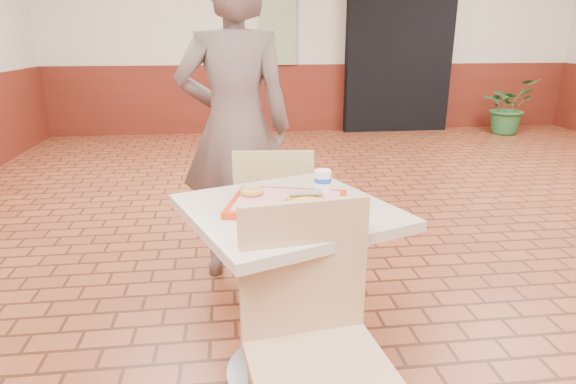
{
  "coord_description": "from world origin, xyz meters",
  "views": [
    {
      "loc": [
        -1.37,
        -2.34,
        1.4
      ],
      "look_at": [
        -1.16,
        -0.6,
        0.84
      ],
      "focal_mm": 30.0,
      "sensor_mm": 36.0,
      "label": 1
    }
  ],
  "objects": [
    {
      "name": "paper_cup",
      "position": [
        -1.0,
        -0.5,
        0.85
      ],
      "size": [
        0.07,
        0.07,
        0.09
      ],
      "rotation": [
        0.0,
        0.0,
        -0.31
      ],
      "color": "white",
      "rests_on": "serving_tray"
    },
    {
      "name": "potted_plant",
      "position": [
        2.76,
        4.4,
        0.41
      ],
      "size": [
        0.94,
        0.89,
        0.82
      ],
      "primitive_type": "imported",
      "rotation": [
        0.0,
        0.0,
        0.44
      ],
      "color": "#26602B",
      "rests_on": "ground"
    },
    {
      "name": "chair_main_front",
      "position": [
        -1.13,
        -1.06,
        0.51
      ],
      "size": [
        0.48,
        0.48,
        0.92
      ],
      "rotation": [
        0.0,
        0.0,
        0.13
      ],
      "color": "tan",
      "rests_on": "ground"
    },
    {
      "name": "serving_tray",
      "position": [
        -1.16,
        -0.6,
        0.79
      ],
      "size": [
        0.44,
        0.34,
        0.03
      ],
      "rotation": [
        0.0,
        0.0,
        -0.26
      ],
      "color": "red",
      "rests_on": "main_table"
    },
    {
      "name": "main_table",
      "position": [
        -1.16,
        -0.6,
        0.52
      ],
      "size": [
        0.73,
        0.73,
        0.78
      ],
      "rotation": [
        0.0,
        0.0,
        0.37
      ],
      "color": "beige",
      "rests_on": "ground"
    },
    {
      "name": "room_shell",
      "position": [
        0.0,
        0.0,
        1.5
      ],
      "size": [
        8.01,
        10.01,
        3.01
      ],
      "color": "brown",
      "rests_on": "ground"
    },
    {
      "name": "ring_donut",
      "position": [
        -1.29,
        -0.52,
        0.82
      ],
      "size": [
        0.12,
        0.12,
        0.03
      ],
      "primitive_type": "torus",
      "rotation": [
        0.0,
        0.0,
        0.28
      ],
      "color": "gold",
      "rests_on": "serving_tray"
    },
    {
      "name": "corridor_doorway",
      "position": [
        1.2,
        4.88,
        1.1
      ],
      "size": [
        1.6,
        0.22,
        2.2
      ],
      "primitive_type": "cube",
      "color": "black",
      "rests_on": "ground"
    },
    {
      "name": "long_john_donut",
      "position": [
        -1.1,
        -0.64,
        0.82
      ],
      "size": [
        0.15,
        0.08,
        0.05
      ],
      "rotation": [
        0.0,
        0.0,
        -0.06
      ],
      "color": "gold",
      "rests_on": "serving_tray"
    },
    {
      "name": "wainscot_band",
      "position": [
        0.0,
        0.0,
        0.5
      ],
      "size": [
        8.0,
        10.0,
        1.0
      ],
      "color": "#571B10",
      "rests_on": "ground"
    },
    {
      "name": "customer",
      "position": [
        -1.33,
        0.41,
        0.9
      ],
      "size": [
        0.66,
        0.44,
        1.8
      ],
      "primitive_type": "imported",
      "rotation": [
        0.0,
        0.0,
        3.16
      ],
      "color": "#64524D",
      "rests_on": "ground"
    },
    {
      "name": "promo_poster",
      "position": [
        -0.6,
        4.94,
        1.6
      ],
      "size": [
        0.5,
        0.03,
        1.2
      ],
      "primitive_type": "cube",
      "color": "gray",
      "rests_on": "wainscot_band"
    },
    {
      "name": "chair_main_back",
      "position": [
        -1.15,
        0.06,
        0.48
      ],
      "size": [
        0.44,
        0.44,
        0.87
      ],
      "rotation": [
        0.0,
        0.0,
        3.04
      ],
      "color": "#CDC17B",
      "rests_on": "ground"
    }
  ]
}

